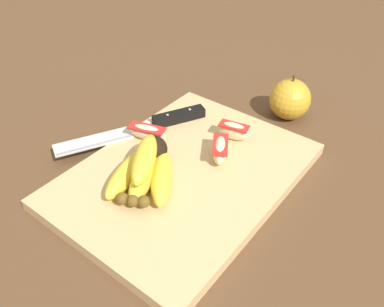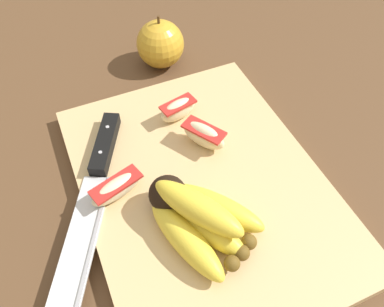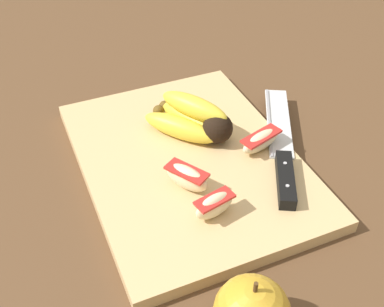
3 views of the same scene
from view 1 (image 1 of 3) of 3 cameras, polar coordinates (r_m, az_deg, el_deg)
name	(u,v)px [view 1 (image 1 of 3)]	position (r m, az deg, el deg)	size (l,w,h in m)	color
ground_plane	(178,186)	(0.64, -2.07, -4.67)	(6.00, 6.00, 0.00)	brown
cutting_board	(185,175)	(0.65, -0.96, -3.10)	(0.40, 0.30, 0.02)	tan
banana_bunch	(146,168)	(0.61, -6.61, -2.11)	(0.14, 0.13, 0.06)	black
chefs_knife	(155,124)	(0.74, -5.32, 4.25)	(0.26, 0.16, 0.02)	silver
apple_wedge_near	(234,131)	(0.70, 5.94, 3.25)	(0.03, 0.06, 0.03)	beige
apple_wedge_middle	(220,150)	(0.66, 4.01, 0.55)	(0.07, 0.05, 0.04)	beige
apple_wedge_far	(147,132)	(0.70, -6.41, 3.04)	(0.04, 0.07, 0.03)	beige
whole_apple	(290,99)	(0.81, 13.76, 7.49)	(0.08, 0.08, 0.09)	gold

